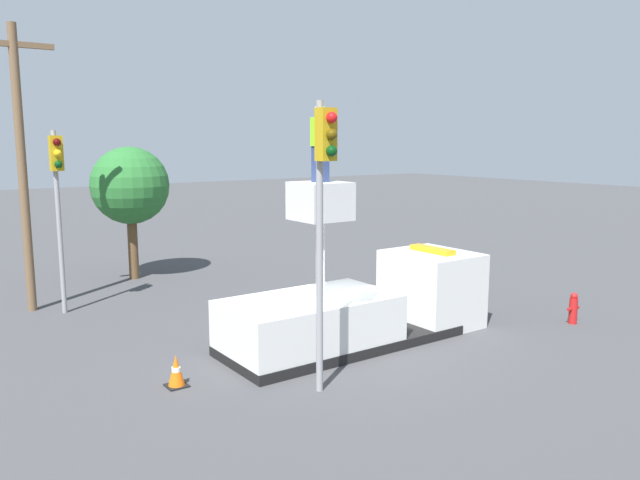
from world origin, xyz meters
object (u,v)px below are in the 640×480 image
traffic_light_pole (324,191)px  fire_hydrant (573,308)px  bucket_truck (360,307)px  tree_left_bg (130,186)px  traffic_cone_rear (176,372)px  utility_pole (22,160)px  worker (320,144)px  traffic_light_across (58,186)px

traffic_light_pole → fire_hydrant: traffic_light_pole is taller
bucket_truck → tree_left_bg: (-2.27, 10.57, 2.56)m
traffic_cone_rear → utility_pole: bearing=98.7°
traffic_cone_rear → tree_left_bg: (2.78, 10.71, 3.11)m
worker → traffic_cone_rear: 6.02m
traffic_light_pole → traffic_cone_rear: 4.90m
bucket_truck → utility_pole: (-6.29, 8.00, 3.65)m
traffic_light_across → tree_left_bg: bearing=47.3°
traffic_cone_rear → utility_pole: 9.24m
fire_hydrant → traffic_cone_rear: (-10.87, 2.15, -0.11)m
traffic_light_pole → traffic_light_across: 9.64m
worker → tree_left_bg: bearing=95.5°
tree_left_bg → utility_pole: size_ratio=0.58×
bucket_truck → traffic_cone_rear: 5.08m
bucket_truck → traffic_cone_rear: (-5.05, -0.14, -0.55)m
tree_left_bg → utility_pole: (-4.02, -2.57, 1.08)m
worker → traffic_light_pole: bearing=-124.0°
traffic_light_pole → tree_left_bg: 12.79m
tree_left_bg → traffic_cone_rear: bearing=-104.5°
traffic_light_across → traffic_light_pole: bearing=-73.0°
utility_pole → traffic_cone_rear: bearing=-81.3°
traffic_light_across → traffic_cone_rear: traffic_light_across is taller
traffic_light_across → fire_hydrant: (11.38, -9.31, -3.37)m
bucket_truck → traffic_cone_rear: size_ratio=10.61×
worker → tree_left_bg: 10.73m
bucket_truck → traffic_light_across: 9.42m
utility_pole → traffic_light_across: bearing=-53.1°
worker → traffic_light_pole: worker is taller
worker → bucket_truck: bearing=0.0°
bucket_truck → fire_hydrant: bearing=-21.5°
traffic_light_across → utility_pole: size_ratio=0.64×
traffic_light_across → fire_hydrant: 15.08m
worker → traffic_cone_rear: size_ratio=2.57×
traffic_light_across → fire_hydrant: size_ratio=6.05×
bucket_truck → traffic_cone_rear: bearing=-178.4°
worker → traffic_light_pole: size_ratio=0.30×
utility_pole → worker: bearing=-57.8°
fire_hydrant → traffic_cone_rear: bearing=168.8°
utility_pole → fire_hydrant: bearing=-40.3°
traffic_cone_rear → utility_pole: utility_pole is taller
bucket_truck → traffic_light_across: bearing=128.3°
traffic_cone_rear → bucket_truck: bearing=1.6°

